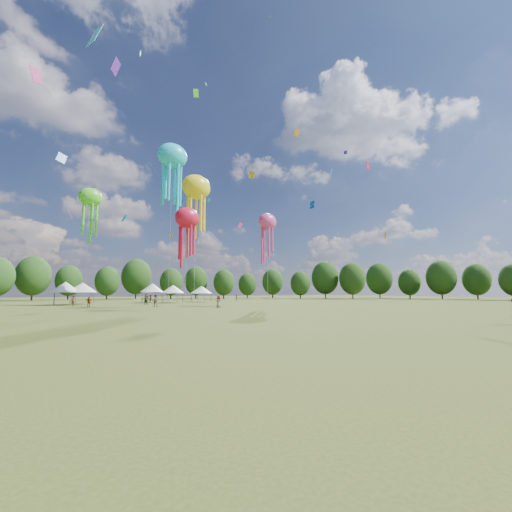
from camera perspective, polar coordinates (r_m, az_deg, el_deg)
ground at (r=24.47m, az=26.97°, el=-11.20°), size 300.00×300.00×0.00m
spectator_near at (r=51.53m, az=-17.68°, el=-7.71°), size 1.04×0.90×1.84m
spectators_far at (r=63.54m, az=-16.89°, el=-7.49°), size 37.93×28.91×1.90m
festival_tents at (r=69.96m, az=-20.71°, el=-5.43°), size 31.69×8.57×4.17m
show_kites at (r=55.43m, az=-14.63°, el=10.87°), size 27.62×27.03×28.97m
small_kites at (r=64.17m, az=-13.02°, el=18.97°), size 73.33×55.95×45.07m
treeline at (r=76.65m, az=-20.75°, el=-2.87°), size 201.57×95.24×13.43m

